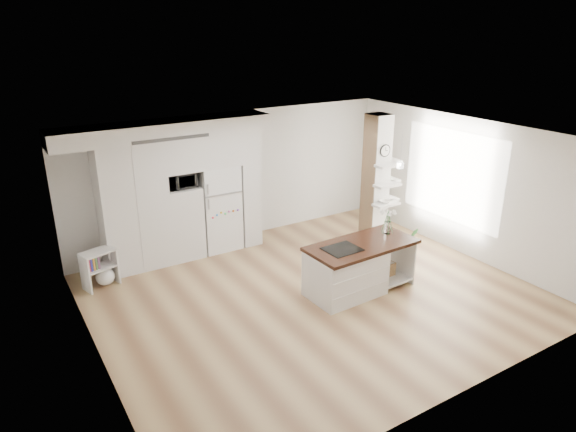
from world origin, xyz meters
The scene contains 14 objects.
floor centered at (0.00, 0.00, 0.00)m, with size 7.00×6.00×0.01m, color tan.
room centered at (0.00, 0.00, 1.86)m, with size 7.04×6.04×2.72m.
cabinet_wall centered at (-1.45, 2.67, 1.51)m, with size 4.00×0.71×2.70m.
refrigerator centered at (-0.53, 2.68, 0.88)m, with size 0.78×0.69×1.75m.
column centered at (2.38, 1.13, 1.35)m, with size 0.69×0.90×2.70m.
window centered at (3.48, 0.30, 1.50)m, with size 2.40×2.40×0.00m, color white.
pendant_light centered at (1.70, 0.15, 2.12)m, with size 0.12×0.12×0.10m, color white.
kitchen_island centered at (0.57, -0.24, 0.45)m, with size 1.94×0.98×1.43m.
bookshelf centered at (-2.98, 2.23, 0.30)m, with size 0.64×0.48×0.67m.
floor_plant_a centered at (2.79, 0.55, 0.23)m, with size 0.25×0.20×0.46m, color #2E7432.
floor_plant_b centered at (3.00, 1.84, 0.24)m, with size 0.26×0.26×0.47m, color #2E7432.
microwave centered at (-1.27, 2.62, 1.57)m, with size 0.54×0.37×0.30m, color #2D2D2D.
shelf_plant centered at (2.63, 1.30, 1.52)m, with size 0.27×0.23×0.30m, color #2E7432.
decor_bowl centered at (2.30, 0.90, 1.00)m, with size 0.22×0.22×0.05m, color white.
Camera 1 is at (-4.44, -6.30, 4.33)m, focal length 32.00 mm.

